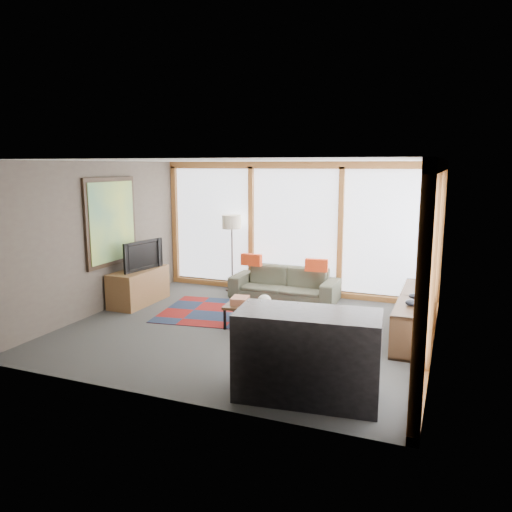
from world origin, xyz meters
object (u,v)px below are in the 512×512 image
at_px(coffee_table, 260,316).
at_px(bar_counter, 308,355).
at_px(bookshelf, 413,315).
at_px(tv_console, 139,286).
at_px(sofa, 284,284).
at_px(floor_lamp, 232,253).
at_px(television, 140,255).

height_order(coffee_table, bar_counter, bar_counter).
height_order(coffee_table, bookshelf, bookshelf).
relative_size(tv_console, bar_counter, 0.82).
relative_size(sofa, floor_lamp, 1.32).
xyz_separation_m(coffee_table, tv_console, (-2.60, 0.49, 0.14)).
relative_size(sofa, coffee_table, 1.87).
xyz_separation_m(coffee_table, television, (-2.58, 0.53, 0.73)).
distance_m(coffee_table, bookshelf, 2.34).
bearing_deg(bar_counter, television, 140.49).
xyz_separation_m(floor_lamp, tv_console, (-1.20, -1.53, -0.46)).
relative_size(sofa, tv_console, 1.60).
bearing_deg(bar_counter, coffee_table, 117.24).
distance_m(coffee_table, television, 2.73).
distance_m(coffee_table, bar_counter, 2.47).
height_order(sofa, bar_counter, bar_counter).
relative_size(bookshelf, television, 2.53).
distance_m(floor_lamp, coffee_table, 2.52).
height_order(television, bar_counter, television).
bearing_deg(coffee_table, television, 168.46).
height_order(bookshelf, television, television).
xyz_separation_m(television, bar_counter, (3.93, -2.57, -0.42)).
relative_size(television, bar_counter, 0.61).
bearing_deg(tv_console, floor_lamp, 51.72).
bearing_deg(tv_console, coffee_table, -10.60).
xyz_separation_m(floor_lamp, bar_counter, (2.75, -4.06, -0.28)).
bearing_deg(floor_lamp, bar_counter, -55.87).
relative_size(coffee_table, television, 1.15).
bearing_deg(floor_lamp, bookshelf, -21.39).
xyz_separation_m(bookshelf, bar_counter, (-0.91, -2.62, 0.19)).
bearing_deg(coffee_table, bookshelf, 14.31).
relative_size(floor_lamp, coffee_table, 1.42).
relative_size(tv_console, television, 1.35).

